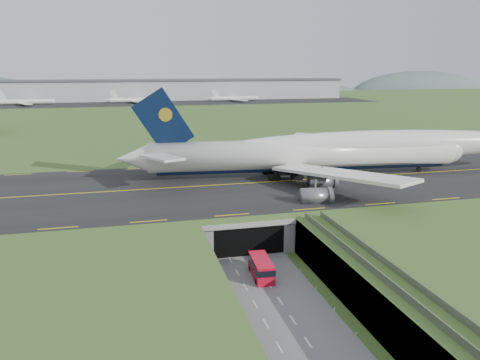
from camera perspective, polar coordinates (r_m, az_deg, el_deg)
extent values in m
plane|color=#375A24|center=(71.79, 2.83, -11.73)|extent=(900.00, 900.00, 0.00)
cube|color=gray|center=(70.56, 2.86, -9.53)|extent=(800.00, 800.00, 6.00)
cube|color=slate|center=(65.37, 4.77, -14.37)|extent=(12.00, 75.00, 0.20)
cube|color=black|center=(100.01, -2.53, -0.64)|extent=(800.00, 44.00, 0.18)
cube|color=gray|center=(86.98, -0.71, -3.23)|extent=(16.00, 22.00, 1.00)
cube|color=gray|center=(86.51, -5.24, -5.12)|extent=(2.00, 22.00, 6.00)
cube|color=gray|center=(89.51, 3.68, -4.44)|extent=(2.00, 22.00, 6.00)
cube|color=black|center=(83.31, 0.09, -6.17)|extent=(12.00, 12.00, 5.00)
cube|color=#A8A8A3|center=(76.75, 1.18, -5.48)|extent=(17.00, 0.50, 0.80)
cube|color=#A8A8A3|center=(58.42, 19.00, -12.44)|extent=(3.00, 53.00, 0.50)
cube|color=gray|center=(57.39, 17.86, -12.00)|extent=(0.06, 53.00, 1.00)
cube|color=gray|center=(58.83, 20.23, -11.55)|extent=(0.06, 53.00, 1.00)
cylinder|color=#A8A8A3|center=(61.61, 17.50, -14.02)|extent=(0.90, 0.90, 5.60)
cylinder|color=#A8A8A3|center=(71.03, 12.47, -9.87)|extent=(0.90, 0.90, 5.60)
cylinder|color=white|center=(108.03, 7.97, 3.20)|extent=(71.23, 12.98, 6.67)
sphere|color=white|center=(122.91, 24.05, 3.40)|extent=(7.10, 7.10, 6.54)
cone|color=white|center=(103.88, -12.91, 2.56)|extent=(7.84, 6.97, 6.34)
ellipsoid|color=white|center=(114.71, 17.23, 4.08)|extent=(80.27, 13.26, 7.01)
ellipsoid|color=black|center=(122.22, 23.68, 3.78)|extent=(4.91, 3.33, 2.34)
cylinder|color=black|center=(108.53, 7.93, 1.85)|extent=(67.35, 8.80, 2.80)
cube|color=white|center=(124.58, 6.70, 4.13)|extent=(23.95, 29.76, 2.81)
cube|color=white|center=(111.02, -9.45, 4.24)|extent=(10.20, 12.18, 1.07)
cube|color=white|center=(93.42, 12.08, 0.73)|extent=(19.77, 31.42, 2.81)
cube|color=white|center=(95.61, -9.53, 2.74)|extent=(8.79, 12.40, 1.07)
cube|color=black|center=(102.41, -9.33, 7.01)|extent=(13.27, 1.81, 14.76)
cylinder|color=gold|center=(102.24, -9.07, 7.89)|extent=(2.97, 0.99, 2.92)
cylinder|color=slate|center=(118.39, 6.90, 2.04)|extent=(5.71, 3.91, 3.44)
cylinder|color=slate|center=(127.65, 3.45, 2.96)|extent=(5.71, 3.91, 3.44)
cylinder|color=slate|center=(99.92, 9.92, -0.24)|extent=(5.71, 3.91, 3.44)
cylinder|color=slate|center=(88.36, 9.12, -2.04)|extent=(5.71, 3.91, 3.44)
cylinder|color=black|center=(120.08, 20.99, 1.21)|extent=(1.19, 0.62, 1.15)
cube|color=black|center=(107.70, 5.50, 0.80)|extent=(6.88, 7.83, 1.46)
cube|color=red|center=(70.92, 2.60, -10.64)|extent=(3.07, 7.14, 2.79)
cube|color=black|center=(70.69, 2.61, -10.23)|extent=(3.13, 7.23, 0.93)
cube|color=black|center=(71.40, 2.59, -11.49)|extent=(2.85, 6.66, 0.47)
cylinder|color=black|center=(69.08, 2.02, -12.32)|extent=(0.38, 0.86, 0.84)
cylinder|color=black|center=(73.21, 1.25, -10.75)|extent=(0.38, 0.86, 0.84)
cylinder|color=black|center=(69.58, 4.01, -12.15)|extent=(0.38, 0.86, 0.84)
cylinder|color=black|center=(73.68, 3.13, -10.60)|extent=(0.38, 0.86, 0.84)
cube|color=#B2B2B2|center=(362.97, -11.03, 10.69)|extent=(300.00, 22.00, 15.00)
cube|color=#4C4C51|center=(362.69, -11.08, 11.87)|extent=(302.00, 24.00, 1.20)
cube|color=black|center=(333.51, -10.69, 9.19)|extent=(320.00, 50.00, 0.08)
cylinder|color=white|center=(343.68, -24.68, 8.67)|extent=(34.00, 3.20, 3.20)
cylinder|color=white|center=(337.91, -12.65, 9.50)|extent=(34.00, 3.20, 3.20)
cylinder|color=white|center=(346.83, -0.72, 9.92)|extent=(34.00, 3.20, 3.20)
ellipsoid|color=#4F5E5B|center=(512.46, 1.96, 9.76)|extent=(260.00, 91.00, 44.00)
ellipsoid|color=#4F5E5B|center=(598.46, 20.99, 9.44)|extent=(180.00, 63.00, 60.00)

